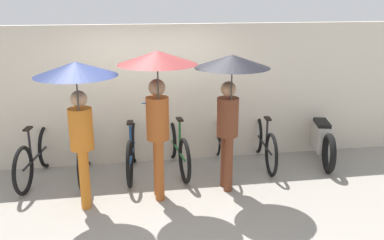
% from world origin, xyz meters
% --- Properties ---
extents(ground_plane, '(30.00, 30.00, 0.00)m').
position_xyz_m(ground_plane, '(0.00, 0.00, 0.00)').
color(ground_plane, gray).
extents(back_wall, '(12.89, 0.12, 2.39)m').
position_xyz_m(back_wall, '(0.00, 1.77, 1.20)').
color(back_wall, beige).
rests_on(back_wall, ground).
extents(parked_bicycle_0, '(0.49, 1.78, 1.10)m').
position_xyz_m(parked_bicycle_0, '(-1.90, 1.26, 0.38)').
color(parked_bicycle_0, black).
rests_on(parked_bicycle_0, ground).
extents(parked_bicycle_1, '(0.44, 1.77, 1.03)m').
position_xyz_m(parked_bicycle_1, '(-1.14, 1.25, 0.39)').
color(parked_bicycle_1, black).
rests_on(parked_bicycle_1, ground).
extents(parked_bicycle_2, '(0.44, 1.75, 1.08)m').
position_xyz_m(parked_bicycle_2, '(-0.38, 1.24, 0.38)').
color(parked_bicycle_2, black).
rests_on(parked_bicycle_2, ground).
extents(parked_bicycle_3, '(0.44, 1.81, 1.02)m').
position_xyz_m(parked_bicycle_3, '(0.38, 1.29, 0.37)').
color(parked_bicycle_3, black).
rests_on(parked_bicycle_3, ground).
extents(parked_bicycle_4, '(0.44, 1.81, 1.02)m').
position_xyz_m(parked_bicycle_4, '(1.14, 1.29, 0.39)').
color(parked_bicycle_4, black).
rests_on(parked_bicycle_4, ground).
extents(parked_bicycle_5, '(0.44, 1.80, 1.04)m').
position_xyz_m(parked_bicycle_5, '(1.90, 1.30, 0.37)').
color(parked_bicycle_5, black).
rests_on(parked_bicycle_5, ground).
extents(pedestrian_leading, '(1.06, 1.06, 2.05)m').
position_xyz_m(pedestrian_leading, '(-1.06, 0.10, 1.64)').
color(pedestrian_leading, '#C66B1E').
rests_on(pedestrian_leading, ground).
extents(pedestrian_center, '(1.06, 1.06, 2.16)m').
position_xyz_m(pedestrian_center, '(-0.03, 0.18, 1.71)').
color(pedestrian_center, '#9E4C1E').
rests_on(pedestrian_center, ground).
extents(pedestrian_trailing, '(1.06, 1.06, 2.06)m').
position_xyz_m(pedestrian_trailing, '(1.01, 0.30, 1.65)').
color(pedestrian_trailing, brown).
rests_on(pedestrian_trailing, ground).
extents(motorcycle, '(0.74, 1.94, 0.90)m').
position_xyz_m(motorcycle, '(2.99, 1.35, 0.38)').
color(motorcycle, black).
rests_on(motorcycle, ground).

